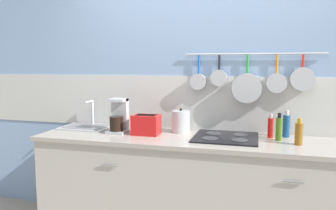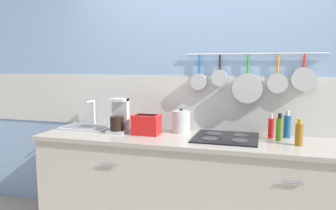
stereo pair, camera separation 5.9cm
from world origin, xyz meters
name	(u,v)px [view 1 (the left image)]	position (x,y,z in m)	size (l,w,h in m)	color
wall_back	(209,92)	(0.00, 0.37, 1.28)	(7.20, 0.15, 2.60)	#84A3CC
cabinet_base	(201,193)	(0.00, 0.00, 0.44)	(2.79, 0.64, 0.88)	#B7B2A8
countertop	(201,140)	(0.00, 0.00, 0.90)	(2.83, 0.66, 0.03)	#A59E93
sink_basin	(87,126)	(-1.15, 0.15, 0.94)	(0.46, 0.34, 0.26)	#B7BABF
coffee_maker	(119,118)	(-0.76, 0.04, 1.04)	(0.16, 0.18, 0.31)	#B7BABF
toaster	(146,125)	(-0.49, 0.02, 1.00)	(0.25, 0.17, 0.18)	red
kettle	(181,122)	(-0.22, 0.19, 1.01)	(0.16, 0.16, 0.22)	#B7BABF
cooktop	(226,137)	(0.20, 0.06, 0.92)	(0.53, 0.50, 0.01)	black
bottle_cooking_wine	(271,127)	(0.55, 0.18, 1.01)	(0.05, 0.05, 0.20)	red
bottle_vinegar	(279,128)	(0.62, 0.09, 1.02)	(0.05, 0.05, 0.22)	#4C721E
bottle_hot_sauce	(286,125)	(0.68, 0.24, 1.02)	(0.06, 0.06, 0.23)	navy
bottle_sesame_oil	(299,133)	(0.75, -0.02, 1.01)	(0.06, 0.06, 0.20)	#8C5919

